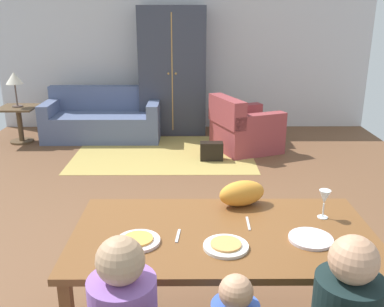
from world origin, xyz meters
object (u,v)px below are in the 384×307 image
cat (242,193)px  side_table (19,119)px  table_lamp (14,79)px  armchair (243,129)px  armoire (173,71)px  couch (104,120)px  wine_glass (324,198)px  dining_table (223,242)px  plate_near_man (138,241)px  plate_near_child (226,246)px  handbag (212,151)px  plate_near_woman (311,239)px

cat → side_table: bearing=107.4°
table_lamp → cat: bearing=-52.7°
armchair → side_table: size_ratio=1.92×
cat → armoire: armoire is taller
couch → armoire: size_ratio=0.89×
wine_glass → table_lamp: table_lamp is taller
dining_table → armoire: 5.05m
couch → armoire: 1.41m
side_table → plate_near_man: bearing=-61.8°
armoire → cat: bearing=-82.3°
plate_near_child → side_table: bearing=122.5°
armoire → table_lamp: 2.51m
side_table → table_lamp: size_ratio=1.07×
dining_table → plate_near_child: plate_near_child is taller
plate_near_man → handbag: 3.71m
dining_table → plate_near_man: plate_near_man is taller
plate_near_woman → armchair: 4.09m
handbag → cat: bearing=-89.3°
couch → table_lamp: table_lamp is taller
plate_near_woman → plate_near_child: bearing=-170.7°
couch → table_lamp: bearing=-168.6°
armchair → plate_near_man: bearing=-105.1°
plate_near_man → armchair: (1.10, 4.08, -0.45)m
wine_glass → couch: (-2.26, 4.46, -0.59)m
armchair → wine_glass: bearing=-89.6°
plate_near_man → table_lamp: bearing=118.2°
couch → armchair: same height
plate_near_child → cat: (0.15, 0.55, 0.08)m
armchair → side_table: armchair is taller
side_table → wine_glass: bearing=-49.9°
plate_near_woman → wine_glass: (0.15, 0.28, 0.12)m
side_table → table_lamp: bearing=90.0°
table_lamp → handbag: 3.27m
plate_near_child → table_lamp: table_lamp is taller
plate_near_woman → handbag: size_ratio=0.78×
wine_glass → table_lamp: size_ratio=0.34×
armoire → handbag: (0.59, -1.53, -0.92)m
plate_near_man → cat: cat is taller
plate_near_child → handbag: bearing=88.2°
cat → couch: size_ratio=0.17×
dining_table → handbag: 3.53m
plate_near_man → couch: (-1.13, 4.76, -0.47)m
cat → wine_glass: bearing=-41.0°
plate_near_child → handbag: plate_near_child is taller
couch → table_lamp: size_ratio=3.46×
plate_near_child → plate_near_woman: (0.49, 0.08, 0.00)m
armoire → handbag: 1.88m
dining_table → cat: bearing=67.9°
side_table → table_lamp: table_lamp is taller
plate_near_man → armchair: 4.25m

